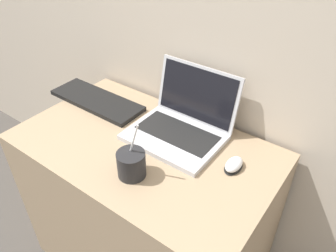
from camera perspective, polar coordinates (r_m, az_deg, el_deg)
desk at (r=1.53m, az=-3.66°, el=-14.41°), size 1.01×0.60×0.77m
laptop at (r=1.29m, az=2.46°, el=0.68°), size 0.36×0.32×0.24m
drink_cup at (r=1.11m, az=-6.40°, el=-6.53°), size 0.10×0.10×0.21m
computer_mouse at (r=1.17m, az=11.39°, el=-6.63°), size 0.06×0.09×0.03m
external_keyboard at (r=1.54m, az=-12.31°, el=4.38°), size 0.46×0.16×0.02m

